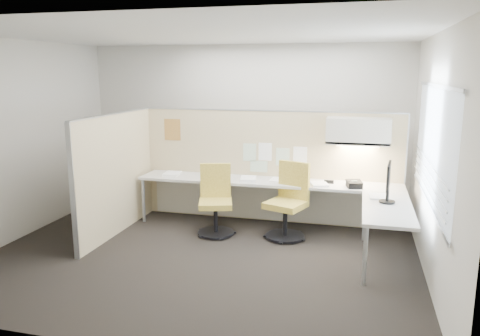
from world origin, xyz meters
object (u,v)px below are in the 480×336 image
(chair_left, at_px, (216,202))
(phone, at_px, (354,184))
(chair_right, at_px, (288,203))
(monitor, at_px, (388,180))
(desk, at_px, (287,192))

(chair_left, relative_size, phone, 3.95)
(chair_right, bearing_deg, phone, 35.15)
(chair_right, distance_m, monitor, 1.49)
(monitor, xyz_separation_m, phone, (-0.42, 0.70, -0.24))
(chair_left, height_order, phone, chair_left)
(desk, xyz_separation_m, monitor, (1.37, -0.68, 0.42))
(desk, relative_size, chair_right, 3.74)
(chair_left, height_order, monitor, monitor)
(chair_right, bearing_deg, desk, 122.35)
(desk, distance_m, monitor, 1.59)
(phone, bearing_deg, desk, 163.99)
(chair_right, xyz_separation_m, phone, (0.90, 0.24, 0.28))
(desk, bearing_deg, chair_right, -77.75)
(chair_right, distance_m, phone, 0.97)
(chair_left, distance_m, phone, 2.01)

